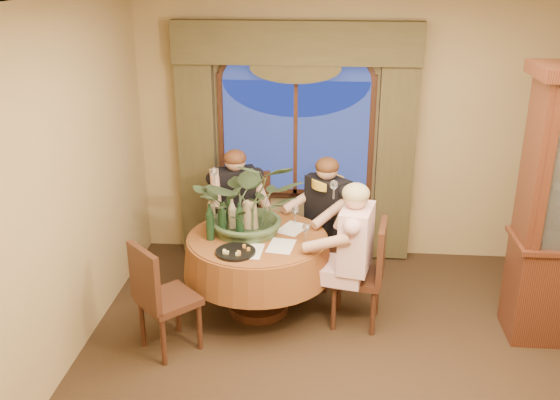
# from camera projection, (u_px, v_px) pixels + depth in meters

# --- Properties ---
(floor) EXTENTS (5.00, 5.00, 0.00)m
(floor) POSITION_uv_depth(u_px,v_px,m) (354.00, 397.00, 4.63)
(floor) COLOR black
(floor) RESTS_ON ground
(wall_back) EXTENTS (4.50, 0.00, 4.50)m
(wall_back) POSITION_uv_depth(u_px,v_px,m) (354.00, 129.00, 6.44)
(wall_back) COLOR #A08755
(wall_back) RESTS_ON ground
(ceiling) EXTENTS (5.00, 5.00, 0.00)m
(ceiling) POSITION_uv_depth(u_px,v_px,m) (375.00, 3.00, 3.61)
(ceiling) COLOR white
(ceiling) RESTS_ON wall_back
(window) EXTENTS (1.62, 0.10, 1.32)m
(window) POSITION_uv_depth(u_px,v_px,m) (296.00, 138.00, 6.46)
(window) COLOR navy
(window) RESTS_ON wall_back
(arched_transom) EXTENTS (1.60, 0.06, 0.44)m
(arched_transom) POSITION_uv_depth(u_px,v_px,m) (296.00, 62.00, 6.18)
(arched_transom) COLOR navy
(arched_transom) RESTS_ON wall_back
(drapery_left) EXTENTS (0.38, 0.14, 2.32)m
(drapery_left) POSITION_uv_depth(u_px,v_px,m) (197.00, 148.00, 6.54)
(drapery_left) COLOR #403A20
(drapery_left) RESTS_ON floor
(drapery_right) EXTENTS (0.38, 0.14, 2.32)m
(drapery_right) POSITION_uv_depth(u_px,v_px,m) (396.00, 153.00, 6.38)
(drapery_right) COLOR #403A20
(drapery_right) RESTS_ON floor
(swag_valance) EXTENTS (2.45, 0.16, 0.42)m
(swag_valance) POSITION_uv_depth(u_px,v_px,m) (296.00, 43.00, 6.03)
(swag_valance) COLOR #403A20
(swag_valance) RESTS_ON wall_back
(dining_table) EXTENTS (1.42, 1.42, 0.75)m
(dining_table) POSITION_uv_depth(u_px,v_px,m) (258.00, 274.00, 5.65)
(dining_table) COLOR maroon
(dining_table) RESTS_ON floor
(chair_right) EXTENTS (0.47, 0.47, 0.96)m
(chair_right) POSITION_uv_depth(u_px,v_px,m) (357.00, 274.00, 5.42)
(chair_right) COLOR black
(chair_right) RESTS_ON floor
(chair_back_right) EXTENTS (0.59, 0.59, 0.96)m
(chair_back_right) POSITION_uv_depth(u_px,v_px,m) (327.00, 237.00, 6.14)
(chair_back_right) COLOR black
(chair_back_right) RESTS_ON floor
(chair_back) EXTENTS (0.49, 0.49, 0.96)m
(chair_back) POSITION_uv_depth(u_px,v_px,m) (252.00, 222.00, 6.48)
(chair_back) COLOR black
(chair_back) RESTS_ON floor
(chair_front_left) EXTENTS (0.59, 0.59, 0.96)m
(chair_front_left) POSITION_uv_depth(u_px,v_px,m) (169.00, 297.00, 5.06)
(chair_front_left) COLOR black
(chair_front_left) RESTS_ON floor
(person_pink) EXTENTS (0.53, 0.56, 1.34)m
(person_pink) POSITION_uv_depth(u_px,v_px,m) (355.00, 257.00, 5.30)
(person_pink) COLOR beige
(person_pink) RESTS_ON floor
(person_back) EXTENTS (0.60, 0.57, 1.31)m
(person_back) POSITION_uv_depth(u_px,v_px,m) (236.00, 211.00, 6.31)
(person_back) COLOR black
(person_back) RESTS_ON floor
(person_scarf) EXTENTS (0.64, 0.64, 1.32)m
(person_scarf) POSITION_uv_depth(u_px,v_px,m) (327.00, 222.00, 6.04)
(person_scarf) COLOR black
(person_scarf) RESTS_ON floor
(stoneware_vase) EXTENTS (0.15, 0.15, 0.29)m
(stoneware_vase) POSITION_uv_depth(u_px,v_px,m) (250.00, 217.00, 5.56)
(stoneware_vase) COLOR #967F5D
(stoneware_vase) RESTS_ON dining_table
(centerpiece_plant) EXTENTS (0.96, 1.07, 0.83)m
(centerpiece_plant) POSITION_uv_depth(u_px,v_px,m) (251.00, 166.00, 5.40)
(centerpiece_plant) COLOR #3B5232
(centerpiece_plant) RESTS_ON dining_table
(olive_bowl) EXTENTS (0.15, 0.15, 0.05)m
(olive_bowl) POSITION_uv_depth(u_px,v_px,m) (259.00, 236.00, 5.45)
(olive_bowl) COLOR #505F33
(olive_bowl) RESTS_ON dining_table
(cheese_platter) EXTENTS (0.34, 0.34, 0.02)m
(cheese_platter) POSITION_uv_depth(u_px,v_px,m) (236.00, 252.00, 5.19)
(cheese_platter) COLOR black
(cheese_platter) RESTS_ON dining_table
(wine_bottle_0) EXTENTS (0.07, 0.07, 0.33)m
(wine_bottle_0) POSITION_uv_depth(u_px,v_px,m) (212.00, 212.00, 5.60)
(wine_bottle_0) COLOR tan
(wine_bottle_0) RESTS_ON dining_table
(wine_bottle_1) EXTENTS (0.07, 0.07, 0.33)m
(wine_bottle_1) POSITION_uv_depth(u_px,v_px,m) (210.00, 222.00, 5.39)
(wine_bottle_1) COLOR black
(wine_bottle_1) RESTS_ON dining_table
(wine_bottle_2) EXTENTS (0.07, 0.07, 0.33)m
(wine_bottle_2) POSITION_uv_depth(u_px,v_px,m) (240.00, 221.00, 5.40)
(wine_bottle_2) COLOR black
(wine_bottle_2) RESTS_ON dining_table
(wine_bottle_3) EXTENTS (0.07, 0.07, 0.33)m
(wine_bottle_3) POSITION_uv_depth(u_px,v_px,m) (222.00, 220.00, 5.43)
(wine_bottle_3) COLOR black
(wine_bottle_3) RESTS_ON dining_table
(wine_bottle_4) EXTENTS (0.07, 0.07, 0.33)m
(wine_bottle_4) POSITION_uv_depth(u_px,v_px,m) (230.00, 210.00, 5.64)
(wine_bottle_4) COLOR black
(wine_bottle_4) RESTS_ON dining_table
(wine_bottle_5) EXTENTS (0.07, 0.07, 0.33)m
(wine_bottle_5) POSITION_uv_depth(u_px,v_px,m) (232.00, 216.00, 5.51)
(wine_bottle_5) COLOR tan
(wine_bottle_5) RESTS_ON dining_table
(tasting_paper_0) EXTENTS (0.25, 0.33, 0.00)m
(tasting_paper_0) POSITION_uv_depth(u_px,v_px,m) (281.00, 246.00, 5.31)
(tasting_paper_0) COLOR white
(tasting_paper_0) RESTS_ON dining_table
(tasting_paper_1) EXTENTS (0.32, 0.36, 0.00)m
(tasting_paper_1) POSITION_uv_depth(u_px,v_px,m) (292.00, 228.00, 5.66)
(tasting_paper_1) COLOR white
(tasting_paper_1) RESTS_ON dining_table
(tasting_paper_2) EXTENTS (0.22, 0.31, 0.00)m
(tasting_paper_2) POSITION_uv_depth(u_px,v_px,m) (250.00, 251.00, 5.22)
(tasting_paper_2) COLOR white
(tasting_paper_2) RESTS_ON dining_table
(wine_glass_person_pink) EXTENTS (0.07, 0.07, 0.18)m
(wine_glass_person_pink) POSITION_uv_depth(u_px,v_px,m) (306.00, 233.00, 5.36)
(wine_glass_person_pink) COLOR silver
(wine_glass_person_pink) RESTS_ON dining_table
(wine_glass_person_back) EXTENTS (0.07, 0.07, 0.18)m
(wine_glass_person_back) POSITION_uv_depth(u_px,v_px,m) (245.00, 209.00, 5.87)
(wine_glass_person_back) COLOR silver
(wine_glass_person_back) RESTS_ON dining_table
(wine_glass_person_scarf) EXTENTS (0.07, 0.07, 0.18)m
(wine_glass_person_scarf) POSITION_uv_depth(u_px,v_px,m) (295.00, 215.00, 5.74)
(wine_glass_person_scarf) COLOR silver
(wine_glass_person_scarf) RESTS_ON dining_table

